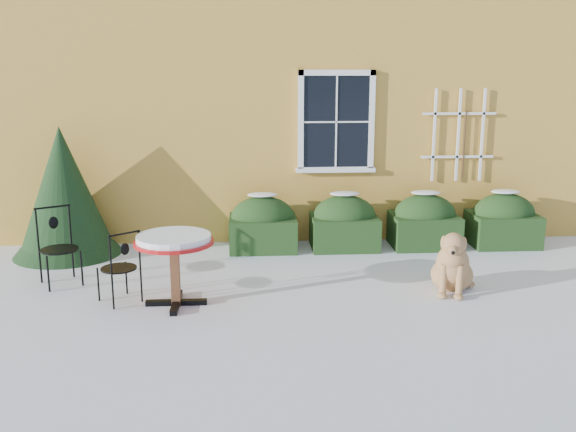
{
  "coord_description": "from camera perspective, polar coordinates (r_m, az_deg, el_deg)",
  "views": [
    {
      "loc": [
        -0.54,
        -7.29,
        2.85
      ],
      "look_at": [
        0.0,
        1.0,
        0.9
      ],
      "focal_mm": 40.0,
      "sensor_mm": 36.0,
      "label": 1
    }
  ],
  "objects": [
    {
      "name": "patio_chair_far",
      "position": [
        9.04,
        -19.73,
        -2.55
      ],
      "size": [
        0.62,
        0.62,
        1.03
      ],
      "rotation": [
        0.0,
        0.0,
        0.51
      ],
      "color": "black",
      "rests_on": "ground"
    },
    {
      "name": "ground",
      "position": [
        7.85,
        0.48,
        -8.09
      ],
      "size": [
        80.0,
        80.0,
        0.0
      ],
      "primitive_type": "plane",
      "color": "white",
      "rests_on": "ground"
    },
    {
      "name": "hedge_row",
      "position": [
        10.37,
        8.57,
        -0.59
      ],
      "size": [
        4.95,
        0.8,
        0.91
      ],
      "color": "black",
      "rests_on": "ground"
    },
    {
      "name": "patio_chair_near",
      "position": [
        8.12,
        -14.69,
        -4.38
      ],
      "size": [
        0.57,
        0.57,
        0.92
      ],
      "rotation": [
        0.0,
        0.0,
        3.81
      ],
      "color": "black",
      "rests_on": "ground"
    },
    {
      "name": "bistro_table",
      "position": [
        7.8,
        -10.1,
        -2.72
      ],
      "size": [
        0.95,
        0.95,
        0.89
      ],
      "rotation": [
        0.0,
        0.0,
        -0.05
      ],
      "color": "black",
      "rests_on": "ground"
    },
    {
      "name": "house",
      "position": [
        14.3,
        -1.61,
        14.67
      ],
      "size": [
        12.4,
        8.4,
        6.4
      ],
      "color": "gold",
      "rests_on": "ground"
    },
    {
      "name": "evergreen_shrub",
      "position": [
        10.37,
        -19.23,
        1.04
      ],
      "size": [
        1.63,
        1.63,
        1.98
      ],
      "rotation": [
        0.0,
        0.0,
        0.11
      ],
      "color": "black",
      "rests_on": "ground"
    },
    {
      "name": "dog",
      "position": [
        8.48,
        14.4,
        -4.39
      ],
      "size": [
        0.71,
        0.92,
        0.86
      ],
      "rotation": [
        0.0,
        0.0,
        -0.33
      ],
      "color": "tan",
      "rests_on": "ground"
    }
  ]
}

